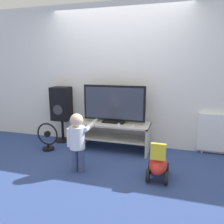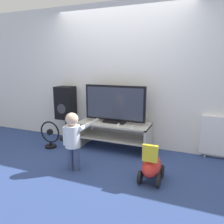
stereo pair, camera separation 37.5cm
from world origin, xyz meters
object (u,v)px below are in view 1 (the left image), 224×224
child (78,138)px  speaker_tower (61,105)px  ride_on_toy (158,164)px  game_console (95,121)px  television (114,104)px  remote_secondary (119,124)px  floor_fan (48,138)px  radiator (218,133)px  remote_primary (133,126)px

child → speaker_tower: bearing=127.8°
child → speaker_tower: size_ratio=0.79×
speaker_tower → ride_on_toy: (1.97, -0.98, -0.53)m
child → game_console: bearing=93.9°
game_console → child: size_ratio=0.20×
game_console → ride_on_toy: size_ratio=0.31×
television → speaker_tower: television is taller
remote_secondary → floor_fan: bearing=-168.6°
floor_fan → ride_on_toy: 2.05m
television → radiator: (1.76, 0.24, -0.44)m
television → remote_primary: television is taller
ride_on_toy → radiator: bearing=50.9°
remote_primary → ride_on_toy: ride_on_toy is taller
child → speaker_tower: (-0.85, 1.09, 0.23)m
child → radiator: size_ratio=1.22×
television → child: bearing=-105.1°
television → radiator: bearing=7.9°
game_console → child: child is taller
remote_primary → speaker_tower: 1.54m
ride_on_toy → speaker_tower: bearing=153.5°
child → speaker_tower: speaker_tower is taller
remote_primary → game_console: bearing=172.8°
ride_on_toy → radiator: (0.90, 1.11, 0.18)m
remote_primary → floor_fan: 1.56m
game_console → child: 0.89m
remote_secondary → radiator: size_ratio=0.19×
speaker_tower → radiator: speaker_tower is taller
child → remote_secondary: bearing=65.0°
floor_fan → game_console: bearing=20.9°
game_console → remote_secondary: game_console is taller
game_console → remote_primary: bearing=-7.2°
remote_primary → child: bearing=-129.2°
remote_primary → ride_on_toy: 0.89m
television → game_console: bearing=-165.0°
television → floor_fan: size_ratio=2.21×
radiator → floor_fan: bearing=-167.5°
remote_secondary → radiator: bearing=13.2°
speaker_tower → floor_fan: size_ratio=2.16×
floor_fan → speaker_tower: bearing=87.6°
remote_secondary → floor_fan: size_ratio=0.27×
remote_secondary → speaker_tower: bearing=168.2°
game_console → speaker_tower: size_ratio=0.16×
child → floor_fan: bearing=146.4°
speaker_tower → remote_secondary: bearing=-11.8°
remote_primary → floor_fan: bearing=-171.8°
game_console → radiator: (2.09, 0.33, -0.14)m
game_console → ride_on_toy: game_console is taller
speaker_tower → radiator: 2.89m
television → ride_on_toy: television is taller
radiator → remote_primary: bearing=-163.0°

